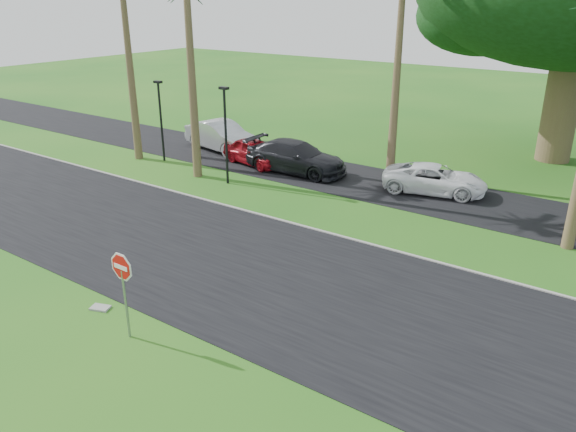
# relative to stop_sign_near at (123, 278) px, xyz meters

# --- Properties ---
(ground) EXTENTS (120.00, 120.00, 0.00)m
(ground) POSITION_rel_stop_sign_near_xyz_m (-0.50, 3.00, -1.77)
(ground) COLOR #1B5A16
(ground) RESTS_ON ground
(road) EXTENTS (120.00, 8.00, 0.02)m
(road) POSITION_rel_stop_sign_near_xyz_m (-0.50, 5.00, -1.76)
(road) COLOR black
(road) RESTS_ON ground
(parking_strip) EXTENTS (120.00, 5.00, 0.02)m
(parking_strip) POSITION_rel_stop_sign_near_xyz_m (-0.50, 15.50, -1.76)
(parking_strip) COLOR black
(parking_strip) RESTS_ON ground
(curb) EXTENTS (120.00, 0.12, 0.06)m
(curb) POSITION_rel_stop_sign_near_xyz_m (-0.50, 9.05, -1.74)
(curb) COLOR gray
(curb) RESTS_ON ground
(stop_sign_near) EXTENTS (1.05, 0.07, 2.62)m
(stop_sign_near) POSITION_rel_stop_sign_near_xyz_m (0.00, 0.00, 0.00)
(stop_sign_near) COLOR gray
(stop_sign_near) RESTS_ON ground
(streetlight_left) EXTENTS (0.45, 0.25, 4.34)m
(streetlight_left) POSITION_rel_stop_sign_near_xyz_m (-12.00, 12.50, 0.72)
(streetlight_left) COLOR black
(streetlight_left) RESTS_ON ground
(streetlight_right) EXTENTS (0.45, 0.25, 4.64)m
(streetlight_right) POSITION_rel_stop_sign_near_xyz_m (-6.50, 11.50, 0.88)
(streetlight_right) COLOR black
(streetlight_right) RESTS_ON ground
(car_silver) EXTENTS (5.35, 2.72, 1.68)m
(car_silver) POSITION_rel_stop_sign_near_xyz_m (-10.80, 15.95, -0.93)
(car_silver) COLOR #B0B3B8
(car_silver) RESTS_ON ground
(car_red) EXTENTS (4.26, 2.39, 1.37)m
(car_red) POSITION_rel_stop_sign_near_xyz_m (-7.41, 14.80, -1.09)
(car_red) COLOR #9E0D17
(car_red) RESTS_ON ground
(car_dark) EXTENTS (5.54, 2.43, 1.58)m
(car_dark) POSITION_rel_stop_sign_near_xyz_m (-4.83, 14.93, -0.98)
(car_dark) COLOR black
(car_dark) RESTS_ON ground
(car_minivan) EXTENTS (5.06, 3.22, 1.30)m
(car_minivan) POSITION_rel_stop_sign_near_xyz_m (2.23, 15.94, -1.12)
(car_minivan) COLOR white
(car_minivan) RESTS_ON ground
(utility_slab) EXTENTS (0.64, 0.52, 0.06)m
(utility_slab) POSITION_rel_stop_sign_near_xyz_m (-1.85, 0.45, -1.74)
(utility_slab) COLOR gray
(utility_slab) RESTS_ON ground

